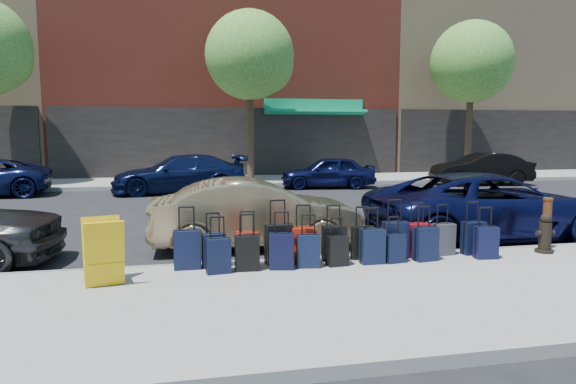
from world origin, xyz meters
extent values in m
plane|color=black|center=(0.00, 0.00, 0.00)|extent=(120.00, 120.00, 0.00)
cube|color=gray|center=(0.00, -6.50, 0.07)|extent=(60.00, 4.00, 0.15)
cube|color=gray|center=(0.00, 10.00, 0.07)|extent=(60.00, 4.00, 0.15)
cube|color=gray|center=(0.00, -4.48, 0.07)|extent=(60.00, 0.08, 0.15)
cube|color=gray|center=(0.00, 7.98, 0.07)|extent=(60.00, 0.08, 0.15)
cube|color=black|center=(0.00, 11.95, 1.70)|extent=(16.66, 0.15, 3.40)
cube|color=#0E8255|center=(4.00, 11.60, 3.20)|extent=(5.00, 0.91, 0.27)
cube|color=#0E8255|center=(4.00, 11.90, 3.55)|extent=(5.00, 0.10, 0.60)
cube|color=#917959|center=(16.00, 18.00, 9.00)|extent=(15.00, 12.00, 18.00)
cube|color=black|center=(16.00, 11.95, 1.70)|extent=(14.70, 0.15, 3.40)
cylinder|color=black|center=(0.50, 9.50, 2.55)|extent=(0.30, 0.30, 4.80)
sphere|color=#2D6E24|center=(0.50, 9.50, 5.52)|extent=(3.80, 3.80, 3.80)
sphere|color=#2D6E24|center=(1.10, 9.50, 5.14)|extent=(2.58, 2.58, 2.58)
cylinder|color=black|center=(11.00, 9.50, 2.55)|extent=(0.30, 0.30, 4.80)
sphere|color=#2D6E24|center=(11.00, 9.50, 5.52)|extent=(3.80, 3.80, 3.80)
sphere|color=#2D6E24|center=(11.60, 9.50, 5.14)|extent=(2.58, 2.58, 2.58)
cube|color=black|center=(-2.43, -4.79, 0.46)|extent=(0.41, 0.23, 0.62)
cylinder|color=black|center=(-2.43, -4.79, 1.12)|extent=(0.23, 0.03, 0.03)
cube|color=black|center=(-2.01, -4.78, 0.42)|extent=(0.38, 0.23, 0.54)
cylinder|color=black|center=(-2.01, -4.78, 1.01)|extent=(0.21, 0.05, 0.03)
cube|color=#A8190A|center=(-1.48, -4.84, 0.43)|extent=(0.39, 0.25, 0.56)
cylinder|color=black|center=(-1.48, -4.84, 1.03)|extent=(0.21, 0.06, 0.03)
cube|color=black|center=(-0.96, -4.77, 0.48)|extent=(0.46, 0.29, 0.65)
cylinder|color=black|center=(-0.96, -4.77, 1.19)|extent=(0.25, 0.06, 0.03)
cube|color=#B41E0B|center=(-0.55, -4.84, 0.45)|extent=(0.41, 0.25, 0.60)
cylinder|color=black|center=(-0.55, -4.84, 1.10)|extent=(0.23, 0.05, 0.03)
cube|color=black|center=(-0.02, -4.77, 0.44)|extent=(0.40, 0.23, 0.58)
cylinder|color=black|center=(-0.02, -4.77, 1.07)|extent=(0.22, 0.04, 0.03)
cube|color=black|center=(0.49, -4.76, 0.43)|extent=(0.39, 0.25, 0.56)
cylinder|color=black|center=(0.49, -4.76, 1.03)|extent=(0.21, 0.06, 0.03)
cube|color=black|center=(1.06, -4.81, 0.46)|extent=(0.42, 0.24, 0.62)
cylinder|color=black|center=(1.06, -4.81, 1.14)|extent=(0.23, 0.04, 0.03)
cube|color=#A50A16|center=(1.48, -4.80, 0.44)|extent=(0.41, 0.25, 0.58)
cylinder|color=black|center=(1.48, -4.80, 1.07)|extent=(0.22, 0.05, 0.03)
cube|color=#333337|center=(1.97, -4.78, 0.43)|extent=(0.39, 0.24, 0.55)
cylinder|color=black|center=(1.97, -4.78, 1.02)|extent=(0.21, 0.05, 0.03)
cube|color=black|center=(2.51, -4.85, 0.44)|extent=(0.40, 0.24, 0.58)
cylinder|color=black|center=(2.51, -4.85, 1.06)|extent=(0.22, 0.05, 0.03)
cube|color=black|center=(-1.97, -5.14, 0.42)|extent=(0.39, 0.25, 0.54)
cylinder|color=black|center=(-1.97, -5.14, 1.01)|extent=(0.21, 0.05, 0.03)
cube|color=black|center=(-1.52, -5.07, 0.42)|extent=(0.38, 0.24, 0.55)
cylinder|color=black|center=(-1.52, -5.07, 1.02)|extent=(0.21, 0.04, 0.03)
cube|color=black|center=(-0.98, -5.10, 0.43)|extent=(0.42, 0.29, 0.57)
cylinder|color=black|center=(-0.98, -5.10, 1.05)|extent=(0.22, 0.07, 0.03)
cube|color=black|center=(-0.54, -5.09, 0.41)|extent=(0.39, 0.27, 0.53)
cylinder|color=black|center=(-0.54, -5.09, 0.99)|extent=(0.20, 0.07, 0.03)
cube|color=black|center=(-0.07, -5.10, 0.39)|extent=(0.35, 0.22, 0.48)
cylinder|color=black|center=(-0.07, -5.10, 0.92)|extent=(0.19, 0.05, 0.03)
cube|color=black|center=(0.54, -5.08, 0.43)|extent=(0.39, 0.23, 0.57)
cylinder|color=black|center=(0.54, -5.08, 1.05)|extent=(0.22, 0.03, 0.03)
cube|color=black|center=(0.93, -5.10, 0.39)|extent=(0.34, 0.23, 0.47)
cylinder|color=black|center=(0.93, -5.10, 0.90)|extent=(0.18, 0.06, 0.03)
cube|color=black|center=(1.48, -5.09, 0.43)|extent=(0.41, 0.27, 0.57)
cylinder|color=black|center=(1.48, -5.09, 1.05)|extent=(0.22, 0.06, 0.03)
cube|color=black|center=(2.56, -5.16, 0.42)|extent=(0.39, 0.25, 0.54)
cylinder|color=black|center=(2.56, -5.16, 1.02)|extent=(0.21, 0.06, 0.03)
cylinder|color=black|center=(3.84, -4.98, 0.18)|extent=(0.32, 0.32, 0.05)
cylinder|color=black|center=(3.84, -4.98, 0.45)|extent=(0.21, 0.21, 0.49)
sphere|color=black|center=(3.84, -4.98, 0.76)|extent=(0.19, 0.19, 0.19)
cylinder|color=black|center=(3.84, -4.98, 0.50)|extent=(0.35, 0.10, 0.09)
cylinder|color=#38190C|center=(4.03, -4.77, 0.61)|extent=(0.15, 0.15, 0.93)
cylinder|color=#38190C|center=(4.03, -4.77, 1.08)|extent=(0.18, 0.18, 0.04)
cube|color=#E9B00C|center=(-3.55, -5.58, 0.63)|extent=(0.56, 0.35, 0.94)
cube|color=#E9B00C|center=(-3.63, -5.24, 0.63)|extent=(0.56, 0.35, 0.94)
cube|color=#E9B00C|center=(-3.59, -5.41, 0.48)|extent=(0.59, 0.45, 0.02)
imported|color=tan|center=(-1.06, -2.93, 0.68)|extent=(4.17, 1.50, 1.37)
imported|color=#0D103A|center=(3.89, -3.16, 0.72)|extent=(5.21, 2.49, 1.43)
imported|color=#0D1539|center=(-2.56, 6.56, 0.71)|extent=(5.04, 2.39, 1.42)
imported|color=#0C1038|center=(3.31, 7.03, 0.64)|extent=(3.95, 2.02, 1.29)
imported|color=black|center=(10.05, 6.83, 0.68)|extent=(4.27, 1.84, 1.37)
camera|label=1|loc=(-2.49, -12.84, 2.32)|focal=32.00mm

